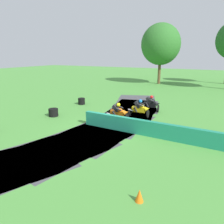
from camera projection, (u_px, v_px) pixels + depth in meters
name	position (u px, v px, depth m)	size (l,w,h in m)	color
ground_plane	(107.00, 128.00, 14.21)	(120.00, 120.00, 0.00)	#4C933D
track_asphalt	(98.00, 126.00, 14.55)	(7.50, 24.44, 0.01)	#47474C
safety_barrier	(190.00, 136.00, 11.54)	(0.30, 13.55, 0.90)	#1E8466
motorcycle_lead_orange	(118.00, 112.00, 15.48)	(1.68, 0.87, 1.43)	black
motorcycle_chase_yellow	(140.00, 109.00, 16.44)	(1.68, 0.78, 1.42)	black
motorcycle_trailing_black	(151.00, 104.00, 17.98)	(1.68, 0.89, 1.42)	black
tire_stack_mid_a	(53.00, 112.00, 16.75)	(0.72, 0.72, 0.60)	black
tire_stack_mid_b	(82.00, 101.00, 20.69)	(0.64, 0.64, 0.60)	black
traffic_cone	(139.00, 195.00, 7.07)	(0.28, 0.28, 0.44)	orange
tree_far_right	(161.00, 44.00, 33.55)	(5.98, 5.98, 9.20)	brown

